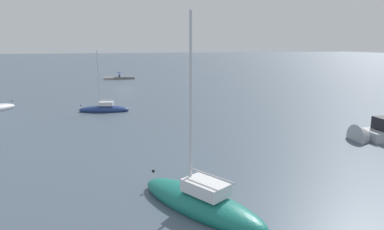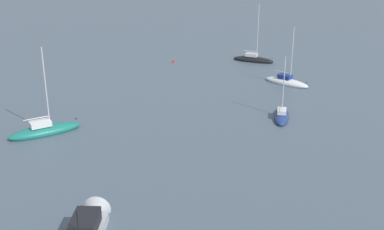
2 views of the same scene
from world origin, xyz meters
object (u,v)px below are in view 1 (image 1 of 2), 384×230
umbrella_open_navy (119,72)px  sailboat_teal_outer (200,202)px  person_seated_blue_left (119,76)px  sailboat_navy_mid (104,109)px

umbrella_open_navy → sailboat_teal_outer: (-0.08, 68.98, -1.29)m
person_seated_blue_left → sailboat_teal_outer: size_ratio=0.07×
person_seated_blue_left → sailboat_teal_outer: bearing=85.4°
person_seated_blue_left → sailboat_teal_outer: (-0.07, 69.04, -0.41)m
person_seated_blue_left → sailboat_navy_mid: (4.34, 40.54, -0.51)m
sailboat_teal_outer → sailboat_navy_mid: bearing=68.4°
person_seated_blue_left → umbrella_open_navy: bearing=79.1°
sailboat_teal_outer → person_seated_blue_left: bearing=59.7°
person_seated_blue_left → sailboat_navy_mid: sailboat_navy_mid is taller
person_seated_blue_left → umbrella_open_navy: umbrella_open_navy is taller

